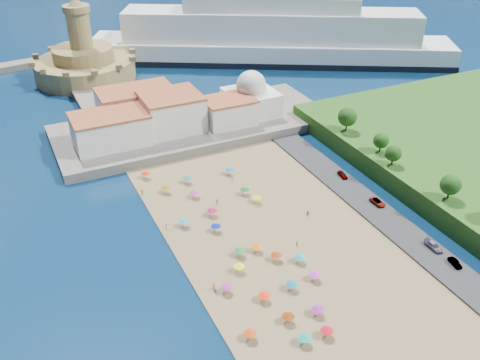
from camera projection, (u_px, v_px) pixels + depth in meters
ground at (273, 268)px, 116.99m from camera, size 700.00×700.00×0.00m
terrace at (194, 126)px, 176.53m from camera, size 90.00×36.00×3.00m
jetty at (103, 101)px, 195.70m from camera, size 18.00×70.00×2.40m
waterfront_buildings at (154, 114)px, 168.95m from camera, size 57.00×29.00×11.00m
domed_building at (251, 97)px, 178.55m from camera, size 16.00×16.00×15.00m
fortress at (84, 63)px, 216.16m from camera, size 40.00×40.00×32.40m
cruise_ship at (270, 38)px, 233.32m from camera, size 150.90×96.89×34.77m
beach_parasols at (289, 297)px, 106.02m from camera, size 28.00×118.14×2.20m
beachgoers at (263, 270)px, 114.65m from camera, size 35.71×93.95×1.81m
parked_cars at (420, 235)px, 125.08m from camera, size 2.30×72.60×1.44m
hillside_trees at (468, 192)px, 124.85m from camera, size 10.23×103.29×7.44m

